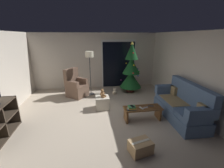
# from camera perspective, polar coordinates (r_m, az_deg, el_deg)

# --- Properties ---
(ground_plane) EXTENTS (7.00, 7.00, 0.00)m
(ground_plane) POSITION_cam_1_polar(r_m,az_deg,el_deg) (4.57, -3.71, -13.14)
(ground_plane) COLOR #B2A38E
(wall_back) EXTENTS (5.72, 0.12, 2.50)m
(wall_back) POSITION_cam_1_polar(r_m,az_deg,el_deg) (7.06, -6.21, 8.76)
(wall_back) COLOR beige
(wall_back) RESTS_ON ground
(wall_right) EXTENTS (0.12, 6.00, 2.50)m
(wall_right) POSITION_cam_1_polar(r_m,az_deg,el_deg) (5.15, 29.55, 3.16)
(wall_right) COLOR beige
(wall_right) RESTS_ON ground
(patio_door_frame) EXTENTS (1.60, 0.02, 2.20)m
(patio_door_frame) POSITION_cam_1_polar(r_m,az_deg,el_deg) (7.15, 2.54, 7.73)
(patio_door_frame) COLOR silver
(patio_door_frame) RESTS_ON ground
(patio_door_glass) EXTENTS (1.50, 0.02, 2.10)m
(patio_door_glass) POSITION_cam_1_polar(r_m,az_deg,el_deg) (7.14, 2.56, 7.31)
(patio_door_glass) COLOR black
(patio_door_glass) RESTS_ON ground
(couch) EXTENTS (0.83, 1.96, 1.08)m
(couch) POSITION_cam_1_polar(r_m,az_deg,el_deg) (4.88, 25.05, -7.54)
(couch) COLOR slate
(couch) RESTS_ON ground
(coffee_table) EXTENTS (1.10, 0.40, 0.39)m
(coffee_table) POSITION_cam_1_polar(r_m,az_deg,el_deg) (4.50, 11.54, -10.22)
(coffee_table) COLOR brown
(coffee_table) RESTS_ON ground
(remote_silver) EXTENTS (0.16, 0.08, 0.02)m
(remote_silver) POSITION_cam_1_polar(r_m,az_deg,el_deg) (4.43, 12.66, -8.74)
(remote_silver) COLOR #ADADB2
(remote_silver) RESTS_ON coffee_table
(remote_graphite) EXTENTS (0.16, 0.09, 0.02)m
(remote_graphite) POSITION_cam_1_polar(r_m,az_deg,el_deg) (4.56, 14.54, -8.08)
(remote_graphite) COLOR #333338
(remote_graphite) RESTS_ON coffee_table
(remote_white) EXTENTS (0.10, 0.16, 0.02)m
(remote_white) POSITION_cam_1_polar(r_m,az_deg,el_deg) (4.38, 11.10, -8.97)
(remote_white) COLOR silver
(remote_white) RESTS_ON coffee_table
(book_stack) EXTENTS (0.25, 0.20, 0.09)m
(book_stack) POSITION_cam_1_polar(r_m,az_deg,el_deg) (4.26, 7.56, -8.99)
(book_stack) COLOR #285684
(book_stack) RESTS_ON coffee_table
(cell_phone) EXTENTS (0.10, 0.16, 0.01)m
(cell_phone) POSITION_cam_1_polar(r_m,az_deg,el_deg) (4.24, 7.75, -8.38)
(cell_phone) COLOR black
(cell_phone) RESTS_ON book_stack
(christmas_tree) EXTENTS (0.94, 0.94, 2.15)m
(christmas_tree) POSITION_cam_1_polar(r_m,az_deg,el_deg) (6.45, 7.28, 5.10)
(christmas_tree) COLOR #4C1E19
(christmas_tree) RESTS_ON ground
(armchair) EXTENTS (0.96, 0.96, 1.13)m
(armchair) POSITION_cam_1_polar(r_m,az_deg,el_deg) (6.22, -13.54, -0.96)
(armchair) COLOR brown
(armchair) RESTS_ON ground
(floor_lamp) EXTENTS (0.32, 0.32, 1.78)m
(floor_lamp) POSITION_cam_1_polar(r_m,az_deg,el_deg) (6.02, -8.55, 9.57)
(floor_lamp) COLOR #2D2D30
(floor_lamp) RESTS_ON ground
(ottoman) EXTENTS (0.44, 0.44, 0.42)m
(ottoman) POSITION_cam_1_polar(r_m,az_deg,el_deg) (5.09, -3.68, -7.07)
(ottoman) COLOR beige
(ottoman) RESTS_ON ground
(teddy_bear_chestnut) EXTENTS (0.22, 0.21, 0.29)m
(teddy_bear_chestnut) POSITION_cam_1_polar(r_m,az_deg,el_deg) (4.95, -3.65, -3.63)
(teddy_bear_chestnut) COLOR brown
(teddy_bear_chestnut) RESTS_ON ottoman
(teddy_bear_cream_by_tree) EXTENTS (0.20, 0.20, 0.29)m
(teddy_bear_cream_by_tree) POSITION_cam_1_polar(r_m,az_deg,el_deg) (6.30, 1.02, -2.89)
(teddy_bear_cream_by_tree) COLOR beige
(teddy_bear_cream_by_tree) RESTS_ON ground
(cardboard_box_taped_mid_floor) EXTENTS (0.52, 0.44, 0.27)m
(cardboard_box_taped_mid_floor) POSITION_cam_1_polar(r_m,az_deg,el_deg) (3.45, 10.79, -22.48)
(cardboard_box_taped_mid_floor) COLOR tan
(cardboard_box_taped_mid_floor) RESTS_ON ground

